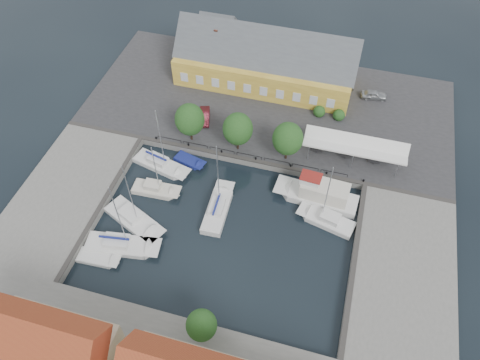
# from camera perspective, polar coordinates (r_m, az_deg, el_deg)

# --- Properties ---
(ground) EXTENTS (140.00, 140.00, 0.00)m
(ground) POSITION_cam_1_polar(r_m,az_deg,el_deg) (60.34, -1.54, -5.13)
(ground) COLOR black
(ground) RESTS_ON ground
(north_quay) EXTENTS (56.00, 26.00, 1.00)m
(north_quay) POSITION_cam_1_polar(r_m,az_deg,el_deg) (75.00, 3.55, 9.14)
(north_quay) COLOR #2D2D30
(north_quay) RESTS_ON ground
(west_quay) EXTENTS (12.00, 24.00, 1.00)m
(west_quay) POSITION_cam_1_polar(r_m,az_deg,el_deg) (66.53, -20.55, -1.72)
(west_quay) COLOR slate
(west_quay) RESTS_ON ground
(east_quay) EXTENTS (12.00, 24.00, 1.00)m
(east_quay) POSITION_cam_1_polar(r_m,az_deg,el_deg) (58.92, 19.19, -10.87)
(east_quay) COLOR slate
(east_quay) RESTS_ON ground
(quay_edge_fittings) EXTENTS (56.00, 24.72, 0.40)m
(quay_edge_fittings) POSITION_cam_1_polar(r_m,az_deg,el_deg) (62.20, -0.29, -1.11)
(quay_edge_fittings) COLOR #383533
(quay_edge_fittings) RESTS_ON north_quay
(warehouse) EXTENTS (28.56, 14.00, 9.55)m
(warehouse) POSITION_cam_1_polar(r_m,az_deg,el_deg) (77.09, 2.71, 14.21)
(warehouse) COLOR gold
(warehouse) RESTS_ON north_quay
(tent_canopy) EXTENTS (14.00, 4.00, 2.83)m
(tent_canopy) POSITION_cam_1_polar(r_m,az_deg,el_deg) (65.88, 13.89, 4.16)
(tent_canopy) COLOR white
(tent_canopy) RESTS_ON north_quay
(quay_trees) EXTENTS (18.20, 4.20, 6.30)m
(quay_trees) POSITION_cam_1_polar(r_m,az_deg,el_deg) (64.48, -0.27, 6.24)
(quay_trees) COLOR black
(quay_trees) RESTS_ON north_quay
(car_silver) EXTENTS (4.24, 2.21, 1.38)m
(car_silver) POSITION_cam_1_polar(r_m,az_deg,el_deg) (77.81, 16.03, 9.97)
(car_silver) COLOR #A1A5A9
(car_silver) RESTS_ON north_quay
(car_red) EXTENTS (2.54, 4.36, 1.36)m
(car_red) POSITION_cam_1_polar(r_m,az_deg,el_deg) (71.30, -4.33, 7.76)
(car_red) COLOR #57141E
(car_red) RESTS_ON north_quay
(center_sailboat) EXTENTS (2.92, 8.75, 11.91)m
(center_sailboat) POSITION_cam_1_polar(r_m,az_deg,el_deg) (61.09, -2.71, -3.60)
(center_sailboat) COLOR white
(center_sailboat) RESTS_ON ground
(trawler) EXTENTS (11.41, 4.08, 5.00)m
(trawler) POSITION_cam_1_polar(r_m,az_deg,el_deg) (62.53, 9.66, -1.81)
(trawler) COLOR white
(trawler) RESTS_ON ground
(east_boat_a) EXTENTS (7.82, 4.18, 10.78)m
(east_boat_a) POSITION_cam_1_polar(r_m,az_deg,el_deg) (61.12, 10.56, -4.91)
(east_boat_a) COLOR white
(east_boat_a) RESTS_ON ground
(west_boat_a) EXTENTS (8.92, 4.43, 11.47)m
(west_boat_a) POSITION_cam_1_polar(r_m,az_deg,el_deg) (66.96, -9.65, 1.78)
(west_boat_a) COLOR white
(west_boat_a) RESTS_ON ground
(west_boat_b) EXTENTS (6.75, 2.56, 9.31)m
(west_boat_b) POSITION_cam_1_polar(r_m,az_deg,el_deg) (64.14, -10.26, -1.22)
(west_boat_b) COLOR beige
(west_boat_b) RESTS_ON ground
(west_boat_c) EXTENTS (9.25, 6.26, 12.03)m
(west_boat_c) POSITION_cam_1_polar(r_m,az_deg,el_deg) (61.70, -12.82, -4.77)
(west_boat_c) COLOR white
(west_boat_c) RESTS_ON ground
(west_boat_d) EXTENTS (9.65, 4.18, 12.39)m
(west_boat_d) POSITION_cam_1_polar(r_m,az_deg,el_deg) (59.84, -14.28, -7.78)
(west_boat_d) COLOR white
(west_boat_d) RESTS_ON ground
(launch_sw) EXTENTS (5.45, 2.28, 0.98)m
(launch_sw) POSITION_cam_1_polar(r_m,az_deg,el_deg) (59.80, -16.85, -9.17)
(launch_sw) COLOR white
(launch_sw) RESTS_ON ground
(launch_nw) EXTENTS (4.91, 2.99, 0.88)m
(launch_nw) POSITION_cam_1_polar(r_m,az_deg,el_deg) (67.13, -6.18, 2.26)
(launch_nw) COLOR navy
(launch_nw) RESTS_ON ground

